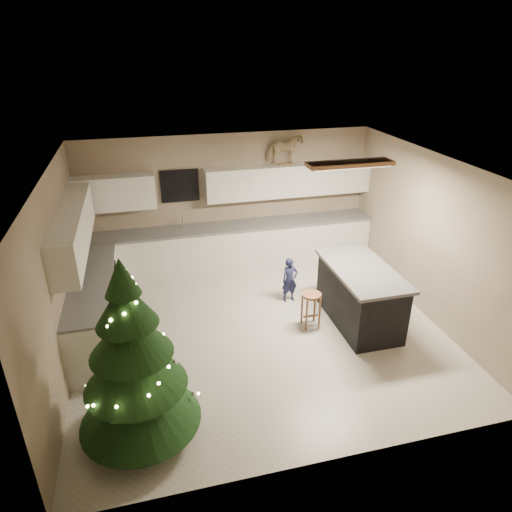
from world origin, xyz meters
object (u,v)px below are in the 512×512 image
Objects in this scene: toddler at (290,280)px; christmas_tree at (134,369)px; rocking_horse at (285,149)px; bar_stool at (311,302)px; island at (360,295)px.

christmas_tree is at bearing -143.29° from toddler.
rocking_horse reaches higher than toddler.
bar_stool is at bearing 168.23° from rocking_horse.
toddler is (-0.86, 0.89, -0.08)m from island.
island is 0.79m from bar_stool.
rocking_horse is (2.91, 3.92, 1.36)m from christmas_tree.
christmas_tree is 3.43× the size of rocking_horse.
bar_stool is 0.83m from toddler.
rocking_horse reaches higher than island.
christmas_tree is 5.07m from rocking_horse.
christmas_tree is at bearing 138.12° from rocking_horse.
bar_stool is (-0.79, 0.07, -0.04)m from island.
christmas_tree is at bearing -149.13° from bar_stool.
bar_stool is at bearing -91.02° from toddler.
christmas_tree reaches higher than bar_stool.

